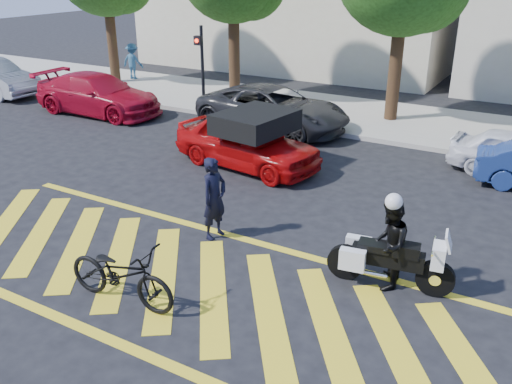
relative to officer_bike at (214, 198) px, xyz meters
The scene contains 12 objects.
ground 2.02m from the officer_bike, 70.88° to the right, with size 90.00×90.00×0.00m, color black.
sidewalk 10.33m from the officer_bike, 86.68° to the left, with size 60.00×5.00×0.15m, color #9E998E.
crosswalk 2.00m from the officer_bike, 72.04° to the right, with size 12.33×4.00×0.01m.
signal_pole 10.01m from the officer_bike, 126.36° to the left, with size 0.28×0.43×3.20m.
officer_bike is the anchor object (origin of this frame).
bicycle 2.77m from the officer_bike, 90.64° to the right, with size 0.73×2.09×1.10m, color black.
police_motorcycle 3.69m from the officer_bike, ahead, with size 2.20×0.81×0.97m.
officer_moto 3.66m from the officer_bike, ahead, with size 0.80×0.62×1.64m, color black.
red_convertible 4.23m from the officer_bike, 111.62° to the left, with size 1.72×4.28×1.46m, color #A50708.
parked_left 11.11m from the officer_bike, 146.81° to the left, with size 2.06×5.08×1.47m, color #9F091F.
parked_mid_left 7.93m from the officer_bike, 109.40° to the left, with size 2.42×5.26×1.46m, color black.
pedestrian_left 16.47m from the officer_bike, 137.26° to the left, with size 1.05×0.61×1.63m, color #2D597C.
Camera 1 is at (5.15, -6.61, 5.33)m, focal length 38.00 mm.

